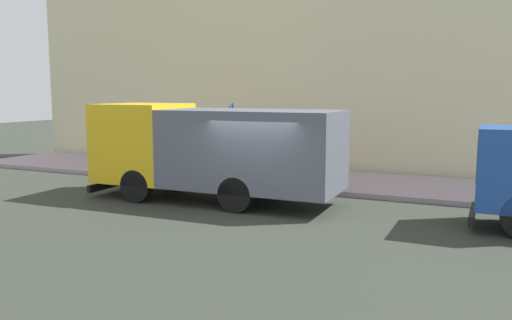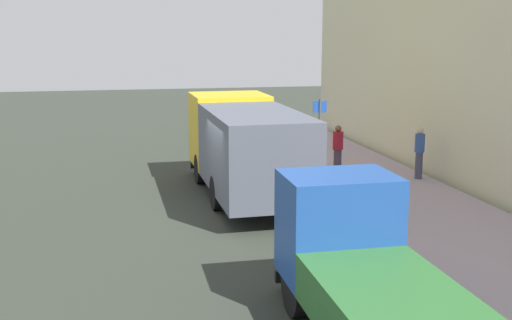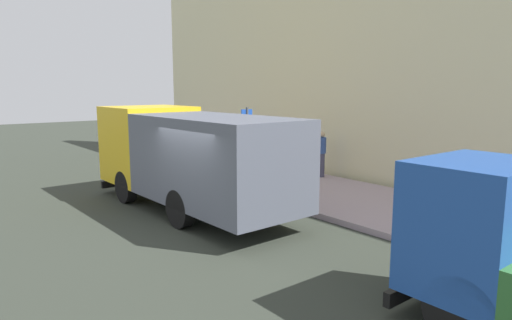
# 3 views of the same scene
# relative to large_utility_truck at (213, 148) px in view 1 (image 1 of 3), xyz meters

# --- Properties ---
(ground) EXTENTS (80.00, 80.00, 0.00)m
(ground) POSITION_rel_large_utility_truck_xyz_m (-0.80, -1.84, -1.61)
(ground) COLOR #2E342B
(sidewalk) EXTENTS (4.24, 30.00, 0.16)m
(sidewalk) POSITION_rel_large_utility_truck_xyz_m (4.32, -1.84, -1.53)
(sidewalk) COLOR #A4909A
(sidewalk) RESTS_ON ground
(building_facade) EXTENTS (0.50, 30.00, 9.64)m
(building_facade) POSITION_rel_large_utility_truck_xyz_m (6.94, -1.84, 3.21)
(building_facade) COLOR beige
(building_facade) RESTS_ON ground
(large_utility_truck) EXTENTS (2.57, 7.65, 2.89)m
(large_utility_truck) POSITION_rel_large_utility_truck_xyz_m (0.00, 0.00, 0.00)
(large_utility_truck) COLOR yellow
(large_utility_truck) RESTS_ON ground
(pedestrian_walking) EXTENTS (0.51, 0.51, 1.64)m
(pedestrian_walking) POSITION_rel_large_utility_truck_xyz_m (3.66, 1.99, -0.59)
(pedestrian_walking) COLOR #42364C
(pedestrian_walking) RESTS_ON sidewalk
(pedestrian_standing) EXTENTS (0.41, 0.41, 1.72)m
(pedestrian_standing) POSITION_rel_large_utility_truck_xyz_m (5.94, 0.45, -0.53)
(pedestrian_standing) COLOR #42415A
(pedestrian_standing) RESTS_ON sidewalk
(traffic_cone_orange) EXTENTS (0.39, 0.39, 0.55)m
(traffic_cone_orange) POSITION_rel_large_utility_truck_xyz_m (2.59, 4.28, -1.18)
(traffic_cone_orange) COLOR orange
(traffic_cone_orange) RESTS_ON sidewalk
(street_sign_post) EXTENTS (0.44, 0.08, 2.70)m
(street_sign_post) POSITION_rel_large_utility_truck_xyz_m (2.54, 0.62, 0.13)
(street_sign_post) COLOR #4C5156
(street_sign_post) RESTS_ON sidewalk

